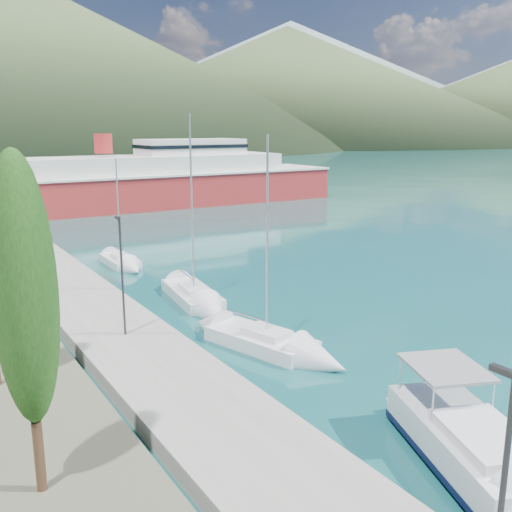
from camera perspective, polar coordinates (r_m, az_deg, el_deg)
quay at (r=42.98m, az=-19.04°, el=-2.45°), size 5.00×88.00×0.80m
hills_far at (r=655.78m, az=-19.16°, el=17.90°), size 1480.00×900.00×180.00m
hills_near at (r=405.93m, az=-16.21°, el=17.66°), size 1010.00×520.00×115.00m
lamp_posts at (r=30.44m, az=-14.05°, el=-1.07°), size 0.15×47.05×6.06m
motor_cruiser at (r=20.18m, az=23.17°, el=-19.94°), size 6.27×10.17×3.62m
sailboat_near at (r=28.67m, az=3.55°, el=-9.49°), size 4.60×8.57×11.80m
sailboat_mid at (r=36.03m, az=-5.33°, el=-4.82°), size 3.55×9.22×12.93m
sailboat_far at (r=47.13m, az=-12.82°, el=-0.91°), size 2.10×6.53×9.60m
ferry at (r=84.21m, az=-9.75°, el=7.23°), size 54.79×11.95×10.87m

